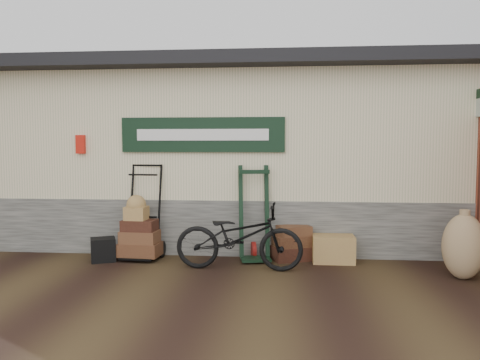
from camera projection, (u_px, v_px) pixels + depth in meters
The scene contains 9 objects.
ground at pixel (213, 273), 6.55m from camera, with size 80.00×80.00×0.00m, color black.
station_building at pixel (233, 154), 9.15m from camera, with size 14.40×4.10×3.20m.
porter_trolley at pixel (143, 210), 7.39m from camera, with size 0.75×0.57×1.51m, color black, non-canonical shape.
green_barrow at pixel (254, 213), 7.24m from camera, with size 0.53×0.45×1.47m, color black, non-canonical shape.
suitcase_stack at pixel (292, 243), 7.27m from camera, with size 0.61×0.39×0.54m, color #341810, non-canonical shape.
wicker_hamper at pixel (333, 249), 7.14m from camera, with size 0.63×0.41×0.41m, color #915D3A.
black_trunk at pixel (103, 250), 7.19m from camera, with size 0.36×0.31×0.36m, color black.
bicycle at pixel (239, 233), 6.68m from camera, with size 1.83×0.64×1.06m, color black.
burlap_sack_left at pixel (464, 247), 6.21m from camera, with size 0.55×0.46×0.88m, color #91724E.
Camera 1 is at (0.96, -6.37, 1.78)m, focal length 35.00 mm.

